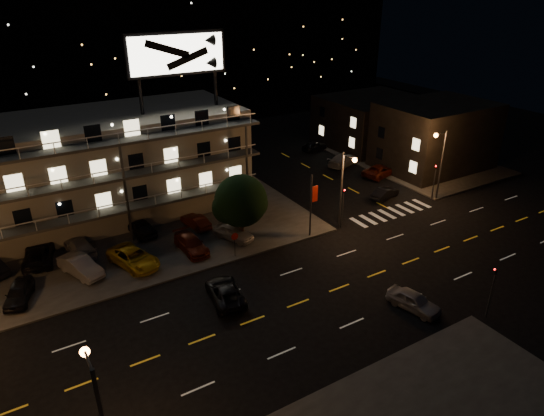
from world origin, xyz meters
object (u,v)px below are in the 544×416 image
lot_car_4 (234,232)px  road_car_east (414,301)px  tree (240,202)px  side_car_0 (385,193)px  road_car_west (225,292)px  lot_car_2 (134,258)px  lot_car_7 (80,247)px

lot_car_4 → road_car_east: bearing=-91.0°
tree → side_car_0: 18.82m
tree → road_car_west: size_ratio=1.29×
lot_car_4 → side_car_0: (19.15, -0.14, -0.20)m
lot_car_2 → road_car_west: (4.62, -8.39, -0.20)m
lot_car_7 → road_car_west: (8.17, -12.80, -0.15)m
lot_car_7 → road_car_east: 28.98m
lot_car_4 → road_car_west: bearing=-143.9°
tree → road_car_west: bearing=-125.4°
lot_car_7 → lot_car_2: bearing=122.4°
side_car_0 → road_car_west: 25.36m
lot_car_2 → lot_car_7: bearing=111.0°
road_car_east → side_car_0: bearing=40.2°
lot_car_7 → road_car_west: 15.19m
lot_car_2 → road_car_west: 9.58m
lot_car_2 → lot_car_4: bearing=-19.0°
lot_car_7 → tree: bearing=153.5°
tree → road_car_east: bearing=-69.4°
side_car_0 → road_car_west: (-24.05, -8.04, 0.04)m
side_car_0 → road_car_east: size_ratio=0.96×
lot_car_7 → road_car_east: (19.77, -21.19, -0.14)m
lot_car_2 → lot_car_7: lot_car_2 is taller
tree → road_car_east: size_ratio=1.56×
tree → lot_car_2: (-10.16, 0.61, -3.08)m
tree → side_car_0: tree is taller
lot_car_2 → lot_car_7: (-3.55, 4.41, -0.05)m
lot_car_2 → lot_car_4: lot_car_2 is taller
road_car_west → lot_car_4: bearing=-111.5°
lot_car_4 → road_car_west: lot_car_4 is taller
tree → road_car_west: 10.10m
lot_car_4 → road_car_west: 9.54m
lot_car_2 → road_car_east: lot_car_2 is taller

